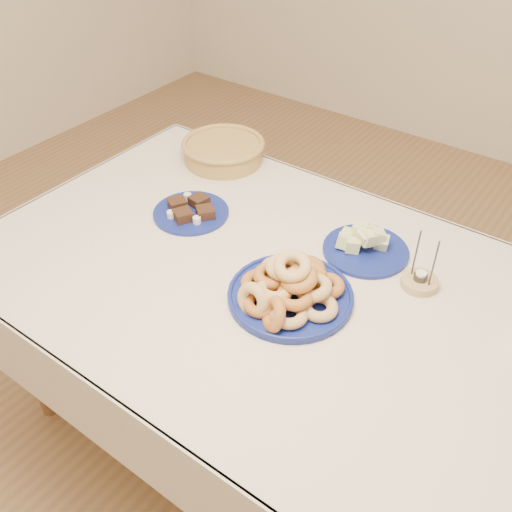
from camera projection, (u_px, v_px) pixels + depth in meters
name	position (u px, v px, depth m)	size (l,w,h in m)	color
ground	(264.00, 431.00, 2.07)	(5.00, 5.00, 0.00)	olive
dining_table	(266.00, 302.00, 1.67)	(1.71, 1.11, 0.75)	brown
donut_platter	(289.00, 290.00, 1.50)	(0.42, 0.42, 0.15)	navy
melon_plate	(364.00, 244.00, 1.67)	(0.28, 0.28, 0.09)	navy
brownie_plate	(191.00, 211.00, 1.83)	(0.32, 0.32, 0.04)	navy
wicker_basket	(223.00, 150.00, 2.08)	(0.38, 0.38, 0.08)	olive
candle_holder	(419.00, 281.00, 1.56)	(0.12, 0.12, 0.17)	tan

